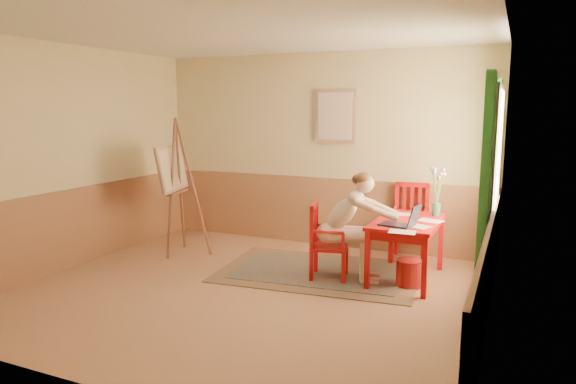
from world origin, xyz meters
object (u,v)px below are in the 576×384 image
at_px(chair_left, 326,241).
at_px(chair_back, 410,222).
at_px(table, 407,228).
at_px(easel, 175,174).
at_px(laptop, 402,222).
at_px(figure, 349,221).

xyz_separation_m(chair_left, chair_back, (0.75, 1.23, 0.06)).
bearing_deg(table, easel, -177.07).
distance_m(table, easel, 3.21).
relative_size(chair_left, laptop, 1.98).
height_order(chair_left, easel, easel).
xyz_separation_m(table, chair_back, (-0.13, 0.88, -0.12)).
distance_m(chair_left, chair_back, 1.45).
relative_size(table, figure, 0.94).
distance_m(table, laptop, 0.38).
bearing_deg(figure, chair_back, 68.06).
distance_m(chair_left, figure, 0.38).
distance_m(figure, laptop, 0.62).
bearing_deg(chair_left, easel, 175.30).
bearing_deg(laptop, chair_back, 96.50).
distance_m(chair_back, easel, 3.27).
bearing_deg(figure, table, 26.75).
distance_m(laptop, easel, 3.20).
height_order(chair_back, easel, easel).
relative_size(table, chair_left, 1.33).
relative_size(chair_left, easel, 0.48).
bearing_deg(laptop, table, 91.66).
xyz_separation_m(figure, easel, (-2.55, 0.15, 0.41)).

